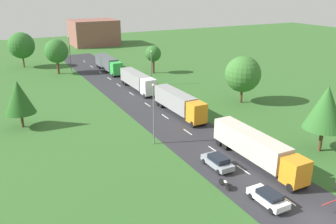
% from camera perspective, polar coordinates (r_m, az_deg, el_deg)
% --- Properties ---
extents(ground_plane, '(280.00, 280.00, 0.00)m').
position_cam_1_polar(ground_plane, '(36.99, 22.80, -15.79)').
color(ground_plane, '#336028').
extents(road, '(10.00, 140.00, 0.06)m').
position_cam_1_polar(road, '(53.45, 2.74, -2.95)').
color(road, '#2B2B30').
rests_on(road, ground).
extents(lane_marking_centre, '(0.16, 123.13, 0.01)m').
position_cam_1_polar(lane_marking_centre, '(51.01, 4.47, -4.09)').
color(lane_marking_centre, white).
rests_on(lane_marking_centre, road).
extents(truck_lead, '(2.51, 14.53, 3.57)m').
position_cam_1_polar(truck_lead, '(44.36, 13.91, -5.48)').
color(truck_lead, orange).
rests_on(truck_lead, road).
extents(truck_second, '(2.63, 13.40, 3.63)m').
position_cam_1_polar(truck_second, '(59.27, 1.75, 1.56)').
color(truck_second, orange).
rests_on(truck_second, road).
extents(truck_third, '(2.52, 13.38, 3.53)m').
position_cam_1_polar(truck_third, '(73.86, -4.90, 5.08)').
color(truck_third, white).
rests_on(truck_third, road).
extents(truck_fourth, '(2.72, 13.58, 3.61)m').
position_cam_1_polar(truck_fourth, '(91.18, -9.54, 7.69)').
color(truck_fourth, green).
rests_on(truck_fourth, road).
extents(car_lead, '(1.96, 4.30, 1.42)m').
position_cam_1_polar(car_lead, '(37.36, 15.74, -13.01)').
color(car_lead, white).
rests_on(car_lead, road).
extents(car_second, '(1.92, 4.43, 1.56)m').
position_cam_1_polar(car_second, '(42.91, 7.96, -7.83)').
color(car_second, '#8C939E').
rests_on(car_second, road).
extents(motorcycle_courier, '(0.28, 1.94, 0.91)m').
position_cam_1_polar(motorcycle_courier, '(39.24, 9.04, -11.23)').
color(motorcycle_courier, black).
rests_on(motorcycle_courier, road).
extents(lamppost_second, '(0.36, 0.36, 8.49)m').
position_cam_1_polar(lamppost_second, '(47.38, -2.31, 0.13)').
color(lamppost_second, slate).
rests_on(lamppost_second, ground).
extents(lamppost_third, '(0.36, 0.36, 7.53)m').
position_cam_1_polar(lamppost_third, '(77.10, -2.68, 7.37)').
color(lamppost_third, slate).
rests_on(lamppost_third, ground).
extents(lamppost_fourth, '(0.36, 0.36, 8.90)m').
position_cam_1_polar(lamppost_fourth, '(92.44, -15.42, 9.18)').
color(lamppost_fourth, slate).
rests_on(lamppost_fourth, ground).
extents(tree_oak, '(6.54, 6.54, 8.64)m').
position_cam_1_polar(tree_oak, '(66.22, 11.89, 5.95)').
color(tree_oak, '#513823').
rests_on(tree_oak, ground).
extents(tree_birch, '(5.18, 5.18, 8.87)m').
position_cam_1_polar(tree_birch, '(49.06, 23.93, 0.66)').
color(tree_birch, '#513823').
rests_on(tree_birch, ground).
extents(tree_maple, '(5.68, 5.68, 8.44)m').
position_cam_1_polar(tree_maple, '(91.16, -17.41, 9.26)').
color(tree_maple, '#513823').
rests_on(tree_maple, ground).
extents(tree_pine, '(6.78, 6.78, 9.16)m').
position_cam_1_polar(tree_pine, '(102.02, -22.41, 9.82)').
color(tree_pine, '#513823').
rests_on(tree_pine, ground).
extents(tree_elm, '(4.55, 4.55, 7.27)m').
position_cam_1_polar(tree_elm, '(57.63, -22.76, 2.18)').
color(tree_elm, '#513823').
rests_on(tree_elm, ground).
extents(tree_ash, '(3.86, 3.86, 6.76)m').
position_cam_1_polar(tree_ash, '(88.14, -2.38, 9.27)').
color(tree_ash, '#513823').
rests_on(tree_ash, ground).
extents(distant_building, '(15.87, 13.83, 8.94)m').
position_cam_1_polar(distant_building, '(135.35, -11.81, 12.36)').
color(distant_building, brown).
rests_on(distant_building, ground).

